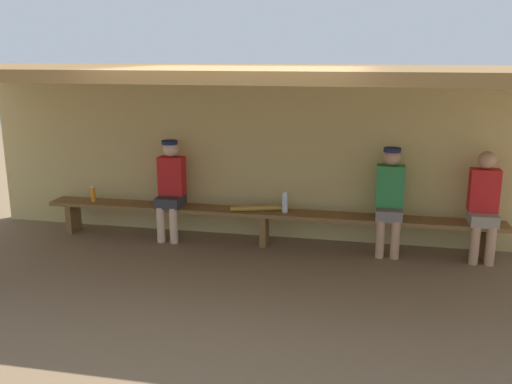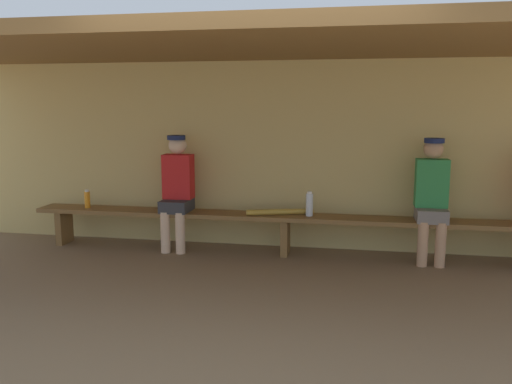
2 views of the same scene
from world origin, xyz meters
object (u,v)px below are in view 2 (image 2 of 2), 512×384
player_with_sunglasses (177,187)px  baseball_bat (280,212)px  water_bottle_clear (87,199)px  player_near_post (432,194)px  water_bottle_green (309,204)px  bench (285,221)px

player_with_sunglasses → baseball_bat: 1.24m
player_with_sunglasses → water_bottle_clear: size_ratio=6.12×
player_near_post → water_bottle_green: bearing=-179.9°
water_bottle_clear → baseball_bat: size_ratio=0.29×
water_bottle_green → player_near_post: bearing=0.1°
player_near_post → baseball_bat: 1.66m
baseball_bat → player_with_sunglasses: bearing=163.1°
player_near_post → water_bottle_green: 1.32m
water_bottle_clear → water_bottle_green: 2.68m
player_with_sunglasses → water_bottle_green: size_ratio=4.87×
player_with_sunglasses → water_bottle_clear: 1.15m
player_near_post → baseball_bat: (-1.64, -0.00, -0.25)m
bench → player_near_post: size_ratio=4.46×
player_with_sunglasses → water_bottle_clear: (-1.13, -0.02, -0.18)m
player_with_sunglasses → water_bottle_green: bearing=-0.1°
bench → baseball_bat: 0.12m
player_near_post → baseball_bat: size_ratio=1.76×
water_bottle_clear → player_near_post: bearing=0.3°
bench → water_bottle_clear: 2.42m
player_near_post → player_with_sunglasses: bearing=180.0°
player_with_sunglasses → player_near_post: size_ratio=1.00×
player_with_sunglasses → water_bottle_green: player_with_sunglasses is taller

